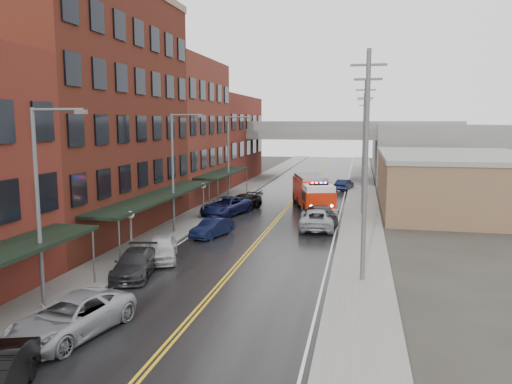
{
  "coord_description": "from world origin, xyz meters",
  "views": [
    {
      "loc": [
        6.96,
        -11.02,
        8.38
      ],
      "look_at": [
        -0.95,
        26.45,
        3.0
      ],
      "focal_mm": 35.0,
      "sensor_mm": 36.0,
      "label": 1
    }
  ],
  "objects": [
    {
      "name": "road",
      "position": [
        0.0,
        30.0,
        0.01
      ],
      "size": [
        11.0,
        160.0,
        0.02
      ],
      "primitive_type": "cube",
      "color": "black",
      "rests_on": "ground"
    },
    {
      "name": "sidewalk_left",
      "position": [
        -7.3,
        30.0,
        0.07
      ],
      "size": [
        3.0,
        160.0,
        0.15
      ],
      "primitive_type": "cube",
      "color": "slate",
      "rests_on": "ground"
    },
    {
      "name": "sidewalk_right",
      "position": [
        7.3,
        30.0,
        0.07
      ],
      "size": [
        3.0,
        160.0,
        0.15
      ],
      "primitive_type": "cube",
      "color": "slate",
      "rests_on": "ground"
    },
    {
      "name": "curb_left",
      "position": [
        -5.65,
        30.0,
        0.07
      ],
      "size": [
        0.3,
        160.0,
        0.15
      ],
      "primitive_type": "cube",
      "color": "gray",
      "rests_on": "ground"
    },
    {
      "name": "curb_right",
      "position": [
        5.65,
        30.0,
        0.07
      ],
      "size": [
        0.3,
        160.0,
        0.15
      ],
      "primitive_type": "cube",
      "color": "gray",
      "rests_on": "ground"
    },
    {
      "name": "brick_building_b",
      "position": [
        -13.3,
        23.0,
        9.0
      ],
      "size": [
        9.0,
        20.0,
        18.0
      ],
      "primitive_type": "cube",
      "color": "#512115",
      "rests_on": "ground"
    },
    {
      "name": "brick_building_c",
      "position": [
        -13.3,
        40.5,
        7.5
      ],
      "size": [
        9.0,
        15.0,
        15.0
      ],
      "primitive_type": "cube",
      "color": "maroon",
      "rests_on": "ground"
    },
    {
      "name": "brick_building_far",
      "position": [
        -13.3,
        58.0,
        6.0
      ],
      "size": [
        9.0,
        20.0,
        12.0
      ],
      "primitive_type": "cube",
      "color": "maroon",
      "rests_on": "ground"
    },
    {
      "name": "tan_building",
      "position": [
        16.0,
        40.0,
        2.5
      ],
      "size": [
        14.0,
        22.0,
        5.0
      ],
      "primitive_type": "cube",
      "color": "brown",
      "rests_on": "ground"
    },
    {
      "name": "right_far_block",
      "position": [
        18.0,
        70.0,
        4.0
      ],
      "size": [
        18.0,
        30.0,
        8.0
      ],
      "primitive_type": "cube",
      "color": "slate",
      "rests_on": "ground"
    },
    {
      "name": "awning_1",
      "position": [
        -7.49,
        23.0,
        2.99
      ],
      "size": [
        2.6,
        18.0,
        3.09
      ],
      "color": "black",
      "rests_on": "ground"
    },
    {
      "name": "awning_2",
      "position": [
        -7.49,
        40.5,
        2.99
      ],
      "size": [
        2.6,
        13.0,
        3.09
      ],
      "color": "black",
      "rests_on": "ground"
    },
    {
      "name": "globe_lamp_1",
      "position": [
        -6.4,
        16.0,
        2.31
      ],
      "size": [
        0.44,
        0.44,
        3.12
      ],
      "color": "#59595B",
      "rests_on": "ground"
    },
    {
      "name": "globe_lamp_2",
      "position": [
        -6.4,
        30.0,
        2.31
      ],
      "size": [
        0.44,
        0.44,
        3.12
      ],
      "color": "#59595B",
      "rests_on": "ground"
    },
    {
      "name": "street_lamp_0",
      "position": [
        -6.55,
        8.0,
        5.19
      ],
      "size": [
        2.64,
        0.22,
        9.0
      ],
      "color": "#59595B",
      "rests_on": "ground"
    },
    {
      "name": "street_lamp_1",
      "position": [
        -6.55,
        24.0,
        5.19
      ],
      "size": [
        2.64,
        0.22,
        9.0
      ],
      "color": "#59595B",
      "rests_on": "ground"
    },
    {
      "name": "street_lamp_2",
      "position": [
        -6.55,
        40.0,
        5.19
      ],
      "size": [
        2.64,
        0.22,
        9.0
      ],
      "color": "#59595B",
      "rests_on": "ground"
    },
    {
      "name": "utility_pole_0",
      "position": [
        7.2,
        15.0,
        6.31
      ],
      "size": [
        1.8,
        0.24,
        12.0
      ],
      "color": "#59595B",
      "rests_on": "ground"
    },
    {
      "name": "utility_pole_1",
      "position": [
        7.2,
        35.0,
        6.31
      ],
      "size": [
        1.8,
        0.24,
        12.0
      ],
      "color": "#59595B",
      "rests_on": "ground"
    },
    {
      "name": "utility_pole_2",
      "position": [
        7.2,
        55.0,
        6.31
      ],
      "size": [
        1.8,
        0.24,
        12.0
      ],
      "color": "#59595B",
      "rests_on": "ground"
    },
    {
      "name": "overpass",
      "position": [
        0.0,
        62.0,
        5.99
      ],
      "size": [
        40.0,
        10.0,
        7.5
      ],
      "color": "slate",
      "rests_on": "ground"
    },
    {
      "name": "fire_truck",
      "position": [
        2.48,
        36.83,
        1.71
      ],
      "size": [
        5.23,
        9.05,
        3.15
      ],
      "rotation": [
        0.0,
        0.0,
        0.28
      ],
      "color": "red",
      "rests_on": "ground"
    },
    {
      "name": "parked_car_left_2",
      "position": [
        -4.05,
        5.8,
        0.77
      ],
      "size": [
        3.62,
        5.97,
        1.55
      ],
      "primitive_type": "imported",
      "rotation": [
        0.0,
        0.0,
        -0.2
      ],
      "color": "#96979D",
      "rests_on": "ground"
    },
    {
      "name": "parked_car_left_3",
      "position": [
        -5.0,
        13.51,
        0.7
      ],
      "size": [
        2.96,
        5.13,
        1.4
      ],
      "primitive_type": "imported",
      "rotation": [
        0.0,
        0.0,
        0.22
      ],
      "color": "#232326",
      "rests_on": "ground"
    },
    {
      "name": "parked_car_left_4",
      "position": [
        -4.81,
        16.8,
        0.77
      ],
      "size": [
        3.21,
        4.87,
        1.54
      ],
      "primitive_type": "imported",
      "rotation": [
        0.0,
        0.0,
        0.34
      ],
      "color": "#BABABA",
      "rests_on": "ground"
    },
    {
      "name": "parked_car_left_5",
      "position": [
        -3.6,
        23.44,
        0.67
      ],
      "size": [
        2.55,
        4.31,
        1.34
      ],
      "primitive_type": "imported",
      "rotation": [
        0.0,
        0.0,
        -0.3
      ],
      "color": "black",
      "rests_on": "ground"
    },
    {
      "name": "parked_car_left_6",
      "position": [
        -4.91,
        32.01,
        0.82
      ],
      "size": [
        4.18,
        6.41,
        1.64
      ],
      "primitive_type": "imported",
      "rotation": [
        0.0,
        0.0,
        -0.27
      ],
      "color": "#111642",
      "rests_on": "ground"
    },
    {
      "name": "parked_car_left_7",
      "position": [
        -4.04,
        34.92,
        0.74
      ],
      "size": [
        3.5,
        5.51,
        1.49
      ],
      "primitive_type": "imported",
      "rotation": [
        0.0,
        0.0,
        -0.3
      ],
      "color": "black",
      "rests_on": "ground"
    },
    {
      "name": "parked_car_right_0",
      "position": [
        3.65,
        27.75,
        0.8
      ],
      "size": [
        3.09,
        5.93,
        1.6
      ],
      "primitive_type": "imported",
      "rotation": [
        0.0,
        0.0,
        3.22
      ],
      "color": "#94959B",
      "rests_on": "ground"
    },
    {
      "name": "parked_car_right_1",
      "position": [
        3.69,
        29.8,
        0.8
      ],
      "size": [
        3.85,
        5.91,
        1.59
      ],
      "primitive_type": "imported",
      "rotation": [
        0.0,
        0.0,
        3.46
      ],
      "color": "#262629",
      "rests_on": "ground"
    },
    {
      "name": "parked_car_right_2",
      "position": [
        3.6,
        44.12,
        0.69
      ],
      "size": [
        1.81,
        4.11,
        1.38
      ],
      "primitive_type": "imported",
      "rotation": [
        0.0,
        0.0,
        3.19
      ],
      "color": "white",
      "rests_on": "ground"
    },
    {
      "name": "parked_car_right_3",
      "position": [
        5.0,
        51.41,
        0.67
      ],
      "size": [
        2.35,
        4.3,
        1.34
      ],
      "primitive_type": "imported",
      "rotation": [
        0.0,
        0.0,
        2.9
      ],
      "color": "black",
      "rests_on": "ground"
    }
  ]
}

